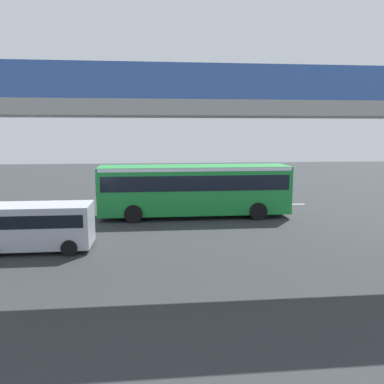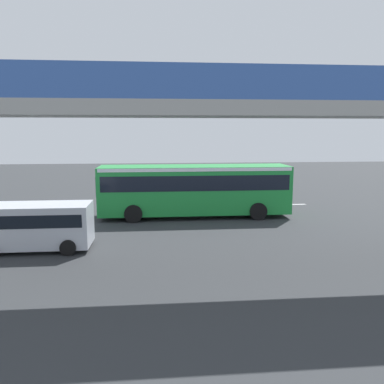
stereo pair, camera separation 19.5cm
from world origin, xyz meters
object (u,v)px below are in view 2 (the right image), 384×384
(traffic_sign, at_px, (129,178))
(parked_van, at_px, (35,224))
(bicycle_green, at_px, (27,220))
(city_bus, at_px, (194,186))
(bicycle_blue, at_px, (21,225))

(traffic_sign, bearing_deg, parked_van, 72.37)
(parked_van, bearing_deg, bicycle_green, -67.44)
(city_bus, relative_size, traffic_sign, 4.12)
(bicycle_blue, xyz_separation_m, traffic_sign, (-5.11, -7.59, 1.52))
(traffic_sign, bearing_deg, city_bus, 132.92)
(city_bus, xyz_separation_m, bicycle_green, (9.53, 1.62, -1.51))
(bicycle_blue, height_order, bicycle_green, same)
(city_bus, height_order, bicycle_blue, city_bus)
(parked_van, xyz_separation_m, traffic_sign, (-3.39, -10.68, 0.71))
(city_bus, relative_size, bicycle_green, 6.52)
(parked_van, relative_size, traffic_sign, 1.71)
(traffic_sign, bearing_deg, bicycle_blue, 56.05)
(city_bus, distance_m, parked_van, 9.82)
(bicycle_blue, relative_size, bicycle_green, 1.00)
(traffic_sign, bearing_deg, bicycle_green, 49.86)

